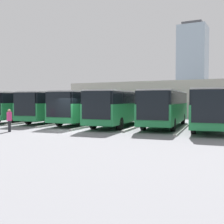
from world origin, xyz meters
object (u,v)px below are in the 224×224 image
object	(u,v)px
bus_2	(120,107)
bus_3	(87,106)
bus_1	(165,107)
bus_5	(27,105)
pedestrian	(9,120)
bus_4	(57,106)
bus_0	(212,108)

from	to	relation	value
bus_2	bus_3	bearing A→B (deg)	-16.11
bus_1	bus_5	size ratio (longest dim) A/B	1.00
bus_3	bus_5	size ratio (longest dim) A/B	1.00
bus_5	pedestrian	world-z (taller)	bus_5
bus_2	bus_3	xyz separation A→B (m)	(3.94, -0.64, 0.00)
bus_1	bus_3	size ratio (longest dim) A/B	1.00
bus_1	pedestrian	distance (m)	12.84
bus_1	pedestrian	world-z (taller)	bus_1
bus_2	bus_4	distance (m)	7.93
bus_0	pedestrian	size ratio (longest dim) A/B	6.44
bus_1	bus_4	xyz separation A→B (m)	(11.83, 0.12, 0.00)
bus_0	bus_3	xyz separation A→B (m)	(11.83, -0.23, 0.00)
bus_4	pedestrian	distance (m)	9.21
bus_5	pedestrian	xyz separation A→B (m)	(-6.56, 8.46, -0.85)
bus_4	pedestrian	world-z (taller)	bus_4
bus_2	bus_4	xyz separation A→B (m)	(7.89, -0.88, 0.00)
bus_5	bus_4	bearing A→B (deg)	177.76
bus_4	bus_2	bearing A→B (deg)	166.65
bus_0	bus_5	distance (m)	19.71
bus_5	bus_0	bearing A→B (deg)	172.59
bus_3	bus_4	bearing A→B (deg)	-10.57
bus_0	bus_3	size ratio (longest dim) A/B	1.00
bus_4	pedestrian	bearing A→B (deg)	99.65
bus_1	bus_3	bearing A→B (deg)	-4.29
bus_3	pedestrian	size ratio (longest dim) A/B	6.44
bus_3	bus_4	world-z (taller)	same
bus_3	bus_5	world-z (taller)	same
bus_1	pedestrian	size ratio (longest dim) A/B	6.44
bus_5	pedestrian	bearing A→B (deg)	120.84
bus_1	bus_5	bearing A→B (deg)	-5.35
bus_0	bus_2	bearing A→B (deg)	-4.03
bus_4	bus_0	bearing A→B (deg)	171.30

